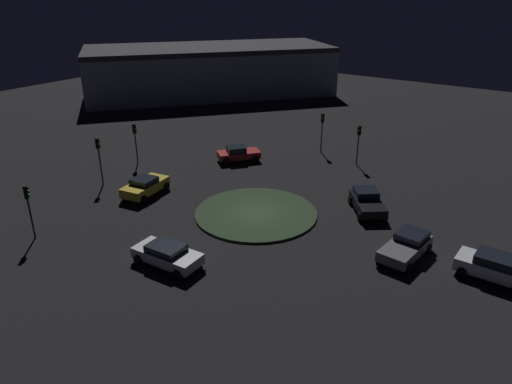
{
  "coord_description": "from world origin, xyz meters",
  "views": [
    {
      "loc": [
        -25.93,
        -18.05,
        15.69
      ],
      "look_at": [
        0.0,
        0.0,
        1.78
      ],
      "focal_mm": 33.46,
      "sensor_mm": 36.0,
      "label": 1
    }
  ],
  "objects_px": {
    "car_yellow": "(145,186)",
    "traffic_light_east_near": "(359,137)",
    "car_white": "(494,266)",
    "car_silver": "(167,254)",
    "traffic_light_northwest": "(28,201)",
    "store_building": "(209,70)",
    "traffic_light_east": "(322,125)",
    "car_black": "(367,202)",
    "car_grey": "(406,246)",
    "car_red": "(238,153)",
    "traffic_light_north_near": "(99,152)",
    "traffic_light_north": "(135,135)"
  },
  "relations": [
    {
      "from": "car_yellow",
      "to": "traffic_light_east_near",
      "type": "relative_size",
      "value": 1.13
    },
    {
      "from": "car_white",
      "to": "car_silver",
      "type": "bearing_deg",
      "value": -147.91
    },
    {
      "from": "car_silver",
      "to": "traffic_light_northwest",
      "type": "height_order",
      "value": "traffic_light_northwest"
    },
    {
      "from": "store_building",
      "to": "traffic_light_east",
      "type": "bearing_deg",
      "value": 100.75
    },
    {
      "from": "car_black",
      "to": "car_silver",
      "type": "bearing_deg",
      "value": -64.25
    },
    {
      "from": "car_grey",
      "to": "store_building",
      "type": "height_order",
      "value": "store_building"
    },
    {
      "from": "car_red",
      "to": "store_building",
      "type": "xyz_separation_m",
      "value": [
        21.81,
        21.72,
        2.77
      ]
    },
    {
      "from": "car_black",
      "to": "traffic_light_north_near",
      "type": "height_order",
      "value": "traffic_light_north_near"
    },
    {
      "from": "car_grey",
      "to": "car_red",
      "type": "relative_size",
      "value": 1.04
    },
    {
      "from": "car_grey",
      "to": "car_red",
      "type": "bearing_deg",
      "value": -107.02
    },
    {
      "from": "traffic_light_north",
      "to": "traffic_light_east_near",
      "type": "distance_m",
      "value": 20.62
    },
    {
      "from": "traffic_light_north_near",
      "to": "car_red",
      "type": "bearing_deg",
      "value": 50.83
    },
    {
      "from": "car_white",
      "to": "traffic_light_northwest",
      "type": "xyz_separation_m",
      "value": [
        -12.32,
        26.06,
        1.92
      ]
    },
    {
      "from": "car_yellow",
      "to": "traffic_light_north",
      "type": "distance_m",
      "value": 8.03
    },
    {
      "from": "car_grey",
      "to": "car_red",
      "type": "height_order",
      "value": "car_red"
    },
    {
      "from": "car_yellow",
      "to": "traffic_light_north",
      "type": "relative_size",
      "value": 1.13
    },
    {
      "from": "car_yellow",
      "to": "traffic_light_north_near",
      "type": "bearing_deg",
      "value": 88.09
    },
    {
      "from": "car_white",
      "to": "traffic_light_northwest",
      "type": "relative_size",
      "value": 1.08
    },
    {
      "from": "car_black",
      "to": "traffic_light_east_near",
      "type": "height_order",
      "value": "traffic_light_east_near"
    },
    {
      "from": "car_yellow",
      "to": "traffic_light_east_near",
      "type": "xyz_separation_m",
      "value": [
        16.17,
        -11.03,
        1.93
      ]
    },
    {
      "from": "car_grey",
      "to": "traffic_light_east_near",
      "type": "relative_size",
      "value": 1.14
    },
    {
      "from": "car_red",
      "to": "traffic_light_north_near",
      "type": "relative_size",
      "value": 1.02
    },
    {
      "from": "car_yellow",
      "to": "car_black",
      "type": "bearing_deg",
      "value": -73.5
    },
    {
      "from": "traffic_light_east",
      "to": "traffic_light_north_near",
      "type": "xyz_separation_m",
      "value": [
        -18.12,
        11.12,
        0.09
      ]
    },
    {
      "from": "car_black",
      "to": "traffic_light_north",
      "type": "bearing_deg",
      "value": -120.81
    },
    {
      "from": "car_red",
      "to": "traffic_light_north_near",
      "type": "bearing_deg",
      "value": -168.52
    },
    {
      "from": "car_red",
      "to": "car_silver",
      "type": "bearing_deg",
      "value": -117.14
    },
    {
      "from": "car_silver",
      "to": "traffic_light_east",
      "type": "xyz_separation_m",
      "value": [
        24.06,
        2.26,
        2.1
      ]
    },
    {
      "from": "car_yellow",
      "to": "traffic_light_east",
      "type": "relative_size",
      "value": 1.08
    },
    {
      "from": "traffic_light_northwest",
      "to": "traffic_light_north",
      "type": "xyz_separation_m",
      "value": [
        13.92,
        5.32,
        0.01
      ]
    },
    {
      "from": "traffic_light_north",
      "to": "store_building",
      "type": "bearing_deg",
      "value": 126.53
    },
    {
      "from": "car_grey",
      "to": "car_black",
      "type": "xyz_separation_m",
      "value": [
        4.65,
        4.52,
        0.06
      ]
    },
    {
      "from": "car_grey",
      "to": "traffic_light_north_near",
      "type": "distance_m",
      "value": 25.17
    },
    {
      "from": "car_red",
      "to": "car_white",
      "type": "height_order",
      "value": "car_white"
    },
    {
      "from": "traffic_light_northwest",
      "to": "traffic_light_north_near",
      "type": "distance_m",
      "value": 9.38
    },
    {
      "from": "car_silver",
      "to": "car_red",
      "type": "bearing_deg",
      "value": -69.57
    },
    {
      "from": "car_red",
      "to": "traffic_light_east_near",
      "type": "height_order",
      "value": "traffic_light_east_near"
    },
    {
      "from": "car_black",
      "to": "store_building",
      "type": "distance_m",
      "value": 44.1
    },
    {
      "from": "car_yellow",
      "to": "store_building",
      "type": "height_order",
      "value": "store_building"
    },
    {
      "from": "car_grey",
      "to": "traffic_light_north",
      "type": "height_order",
      "value": "traffic_light_north"
    },
    {
      "from": "car_red",
      "to": "traffic_light_east_near",
      "type": "bearing_deg",
      "value": -21.14
    },
    {
      "from": "store_building",
      "to": "car_white",
      "type": "bearing_deg",
      "value": 96.97
    },
    {
      "from": "traffic_light_north_near",
      "to": "traffic_light_north",
      "type": "bearing_deg",
      "value": 95.26
    },
    {
      "from": "car_silver",
      "to": "traffic_light_east",
      "type": "distance_m",
      "value": 24.25
    },
    {
      "from": "car_black",
      "to": "car_white",
      "type": "xyz_separation_m",
      "value": [
        -4.19,
        -9.46,
        0.01
      ]
    },
    {
      "from": "car_yellow",
      "to": "car_grey",
      "type": "height_order",
      "value": "car_yellow"
    },
    {
      "from": "car_silver",
      "to": "traffic_light_northwest",
      "type": "bearing_deg",
      "value": 12.29
    },
    {
      "from": "car_red",
      "to": "store_building",
      "type": "relative_size",
      "value": 0.11
    },
    {
      "from": "traffic_light_north",
      "to": "car_silver",
      "type": "bearing_deg",
      "value": -27.6
    },
    {
      "from": "car_silver",
      "to": "car_red",
      "type": "xyz_separation_m",
      "value": [
        17.13,
        7.48,
        0.03
      ]
    }
  ]
}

